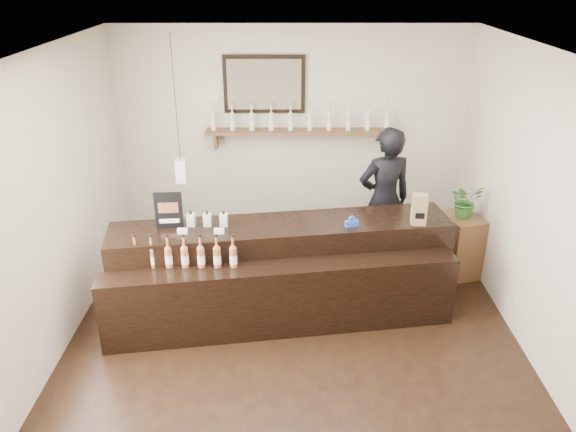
{
  "coord_description": "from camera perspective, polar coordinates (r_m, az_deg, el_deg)",
  "views": [
    {
      "loc": [
        -0.06,
        -4.56,
        3.48
      ],
      "look_at": [
        -0.06,
        0.7,
        1.08
      ],
      "focal_mm": 35.0,
      "sensor_mm": 36.0,
      "label": 1
    }
  ],
  "objects": [
    {
      "name": "side_cabinet",
      "position": [
        7.04,
        16.99,
        -2.82
      ],
      "size": [
        0.5,
        0.6,
        0.75
      ],
      "color": "brown",
      "rests_on": "ground"
    },
    {
      "name": "promo_sign",
      "position": [
        5.78,
        -12.03,
        0.56
      ],
      "size": [
        0.28,
        0.04,
        0.39
      ],
      "color": "black",
      "rests_on": "counter"
    },
    {
      "name": "paper_bag",
      "position": [
        5.9,
        13.18,
        0.65
      ],
      "size": [
        0.16,
        0.12,
        0.33
      ],
      "color": "olive",
      "rests_on": "counter"
    },
    {
      "name": "tape_dispenser",
      "position": [
        5.78,
        6.5,
        -0.65
      ],
      "size": [
        0.15,
        0.09,
        0.11
      ],
      "color": "blue",
      "rests_on": "counter"
    },
    {
      "name": "ground",
      "position": [
        5.74,
        0.59,
        -12.83
      ],
      "size": [
        5.0,
        5.0,
        0.0
      ],
      "primitive_type": "plane",
      "color": "black",
      "rests_on": "ground"
    },
    {
      "name": "potted_plant",
      "position": [
        6.81,
        17.58,
        1.5
      ],
      "size": [
        0.44,
        0.4,
        0.4
      ],
      "primitive_type": "imported",
      "rotation": [
        0.0,
        0.0,
        0.28
      ],
      "color": "#326E2C",
      "rests_on": "side_cabinet"
    },
    {
      "name": "room_shell",
      "position": [
        4.9,
        0.67,
        3.21
      ],
      "size": [
        5.0,
        5.0,
        5.0
      ],
      "color": "beige",
      "rests_on": "ground"
    },
    {
      "name": "shopkeeper",
      "position": [
        6.69,
        9.79,
        2.48
      ],
      "size": [
        0.83,
        0.65,
        2.02
      ],
      "primitive_type": "imported",
      "rotation": [
        0.0,
        0.0,
        3.39
      ],
      "color": "black",
      "rests_on": "ground"
    },
    {
      "name": "back_wall_decor",
      "position": [
        7.15,
        -0.86,
        10.58
      ],
      "size": [
        2.66,
        0.96,
        1.69
      ],
      "color": "brown",
      "rests_on": "ground"
    },
    {
      "name": "counter",
      "position": [
        5.95,
        -0.66,
        -5.92
      ],
      "size": [
        3.61,
        1.46,
        1.16
      ],
      "color": "black",
      "rests_on": "ground"
    }
  ]
}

